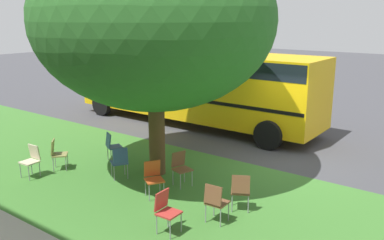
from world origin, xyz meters
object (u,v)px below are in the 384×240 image
Objects in this scene: chair_2 at (120,160)px; school_bus at (193,80)px; street_tree at (154,21)px; chair_5 at (181,166)px; chair_4 at (57,152)px; chair_7 at (112,145)px; chair_6 at (166,209)px; chair_3 at (216,200)px; chair_1 at (31,159)px; chair_0 at (153,176)px; chair_8 at (241,189)px.

school_bus is (1.98, -5.92, 1.24)m from chair_2.
chair_5 is (-1.03, 0.26, -3.60)m from street_tree.
chair_7 is at bearing -117.63° from chair_4.
chair_6 is at bearing 121.12° from chair_5.
chair_4 is 0.08× the size of school_bus.
chair_3 is 5.32m from chair_4.
chair_5 is at bearing -160.88° from chair_4.
chair_7 is (-0.73, -1.40, 0.00)m from chair_4.
chair_5 is at bearing -151.36° from chair_1.
school_bus is at bearing -50.16° from chair_3.
chair_5 is 0.08× the size of school_bus.
chair_0 is 1.00× the size of chair_2.
school_bus reaches higher than chair_0.
street_tree is 0.62× the size of school_bus.
chair_4 is 1.00× the size of chair_5.
chair_6 and chair_7 have the same top height.
chair_2 is 3.16m from chair_6.
school_bus is at bearing -63.40° from street_tree.
chair_2 and chair_6 have the same top height.
chair_2 is at bearing 144.99° from chair_7.
school_bus is at bearing -90.29° from chair_1.
school_bus is (2.51, -5.02, -2.36)m from street_tree.
chair_0 is at bearing 15.57° from chair_8.
chair_4 is 5.52m from chair_8.
chair_6 is 1.00× the size of chair_8.
chair_1 and chair_2 have the same top height.
school_bus is (4.79, -7.36, 1.24)m from chair_6.
chair_0 is 1.00× the size of chair_8.
chair_2 is 2.01m from chair_4.
school_bus is (-0.04, -7.23, 1.24)m from chair_1.
chair_0 is at bearing 156.99° from chair_7.
chair_2 is at bearing -26.98° from chair_6.
chair_6 is at bearing 67.37° from chair_8.
chair_4 is 1.58m from chair_7.
chair_0 is 1.00× the size of chair_7.
school_bus is at bearing -71.53° from chair_2.
chair_8 is at bearing 169.65° from chair_5.
chair_4 is (3.39, 0.27, 0.00)m from chair_0.
chair_0 is 1.00× the size of chair_3.
chair_6 is 0.08× the size of school_bus.
chair_2 is at bearing -146.93° from chair_1.
chair_0 and chair_5 have the same top height.
chair_1 and chair_4 have the same top height.
chair_0 is 0.94m from chair_5.
chair_2 is at bearing 22.33° from chair_5.
chair_4 is (2.46, 1.47, -3.60)m from street_tree.
chair_7 is (1.19, -0.83, 0.00)m from chair_2.
chair_4 and chair_5 have the same top height.
chair_8 is (-0.71, -1.72, 0.00)m from chair_6.
chair_8 is at bearing 173.33° from chair_7.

